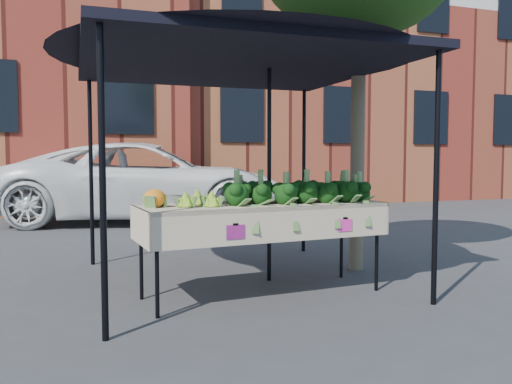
% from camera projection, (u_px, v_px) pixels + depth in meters
% --- Properties ---
extents(ground, '(90.00, 90.00, 0.00)m').
position_uv_depth(ground, '(260.00, 292.00, 5.24)').
color(ground, '#323235').
extents(table, '(2.46, 1.00, 0.90)m').
position_uv_depth(table, '(263.00, 249.00, 5.11)').
color(table, beige).
rests_on(table, ground).
extents(canopy, '(3.16, 3.16, 2.74)m').
position_uv_depth(canopy, '(236.00, 155.00, 5.61)').
color(canopy, black).
rests_on(canopy, ground).
extents(broccoli_heap, '(1.62, 0.59, 0.28)m').
position_uv_depth(broccoli_heap, '(299.00, 188.00, 5.22)').
color(broccoli_heap, black).
rests_on(broccoli_heap, table).
extents(romanesco_cluster, '(0.45, 0.49, 0.22)m').
position_uv_depth(romanesco_cluster, '(196.00, 194.00, 4.84)').
color(romanesco_cluster, '#A8B92B').
rests_on(romanesco_cluster, table).
extents(cauliflower_pair, '(0.22, 0.22, 0.19)m').
position_uv_depth(cauliflower_pair, '(154.00, 197.00, 4.68)').
color(cauliflower_pair, orange).
rests_on(cauliflower_pair, table).
extents(vehicle, '(2.27, 3.06, 5.95)m').
position_uv_depth(vehicle, '(148.00, 79.00, 10.90)').
color(vehicle, white).
rests_on(vehicle, ground).
extents(street_tree, '(2.44, 2.44, 4.81)m').
position_uv_depth(street_tree, '(359.00, 67.00, 6.15)').
color(street_tree, '#1E4C14').
rests_on(street_tree, ground).
extents(building_right, '(12.00, 8.00, 8.50)m').
position_uv_depth(building_right, '(326.00, 78.00, 19.02)').
color(building_right, maroon).
rests_on(building_right, ground).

